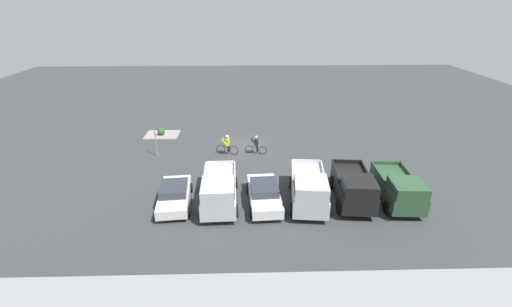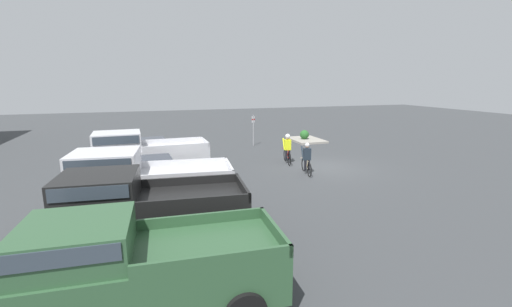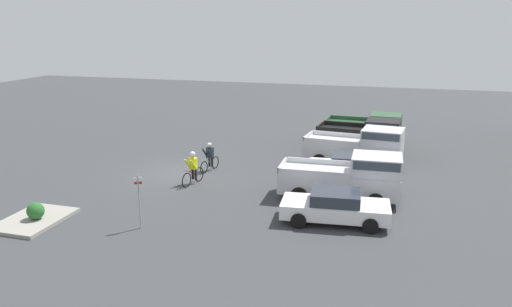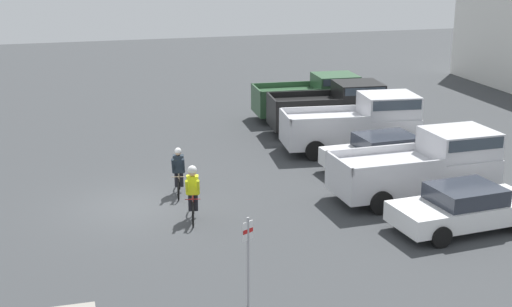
# 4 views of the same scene
# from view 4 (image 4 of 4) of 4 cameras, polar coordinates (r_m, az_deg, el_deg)

# --- Properties ---
(ground_plane) EXTENTS (80.00, 80.00, 0.00)m
(ground_plane) POSITION_cam_4_polar(r_m,az_deg,el_deg) (23.22, -9.59, -4.16)
(ground_plane) COLOR #383A3D
(pickup_truck_0) EXTENTS (2.46, 4.94, 2.09)m
(pickup_truck_0) POSITION_cam_4_polar(r_m,az_deg,el_deg) (33.94, 4.55, 4.60)
(pickup_truck_0) COLOR #2D5133
(pickup_truck_0) RESTS_ON ground_plane
(pickup_truck_1) EXTENTS (2.61, 5.02, 2.24)m
(pickup_truck_1) POSITION_cam_4_polar(r_m,az_deg,el_deg) (31.33, 6.18, 3.69)
(pickup_truck_1) COLOR black
(pickup_truck_1) RESTS_ON ground_plane
(pickup_truck_2) EXTENTS (2.69, 5.52, 2.29)m
(pickup_truck_2) POSITION_cam_4_polar(r_m,az_deg,el_deg) (28.83, 8.34, 2.47)
(pickup_truck_2) COLOR silver
(pickup_truck_2) RESTS_ON ground_plane
(sedan_0) EXTENTS (2.22, 4.63, 1.40)m
(sedan_0) POSITION_cam_4_polar(r_m,az_deg,el_deg) (26.46, 10.29, 0.05)
(sedan_0) COLOR white
(sedan_0) RESTS_ON ground_plane
(pickup_truck_3) EXTENTS (2.42, 5.50, 2.19)m
(pickup_truck_3) POSITION_cam_4_polar(r_m,az_deg,el_deg) (24.06, 13.52, -0.83)
(pickup_truck_3) COLOR silver
(pickup_truck_3) RESTS_ON ground_plane
(sedan_1) EXTENTS (2.29, 4.51, 1.33)m
(sedan_1) POSITION_cam_4_polar(r_m,az_deg,el_deg) (21.79, 16.34, -4.15)
(sedan_1) COLOR white
(sedan_1) RESTS_ON ground_plane
(cyclist_0) EXTENTS (1.86, 0.54, 1.72)m
(cyclist_0) POSITION_cam_4_polar(r_m,az_deg,el_deg) (21.69, -5.08, -3.03)
(cyclist_0) COLOR black
(cyclist_0) RESTS_ON ground_plane
(cyclist_1) EXTENTS (1.82, 0.54, 1.61)m
(cyclist_1) POSITION_cam_4_polar(r_m,az_deg,el_deg) (23.93, -6.21, -1.38)
(cyclist_1) COLOR black
(cyclist_1) RESTS_ON ground_plane
(fire_lane_sign) EXTENTS (0.17, 0.27, 2.23)m
(fire_lane_sign) POSITION_cam_4_polar(r_m,az_deg,el_deg) (16.34, -0.64, -8.00)
(fire_lane_sign) COLOR #9E9EA3
(fire_lane_sign) RESTS_ON ground_plane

